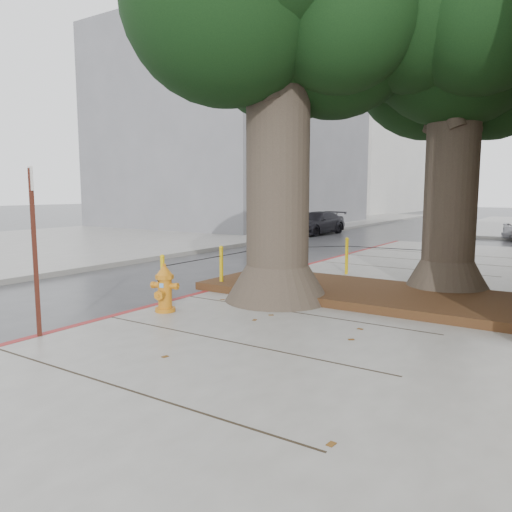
{
  "coord_description": "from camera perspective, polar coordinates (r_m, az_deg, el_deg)",
  "views": [
    {
      "loc": [
        4.63,
        -5.5,
        2.27
      ],
      "look_at": [
        -0.29,
        1.94,
        1.1
      ],
      "focal_mm": 35.0,
      "sensor_mm": 36.0,
      "label": 1
    }
  ],
  "objects": [
    {
      "name": "sidewalk_opposite",
      "position": [
        24.34,
        -16.69,
        1.98
      ],
      "size": [
        14.0,
        60.0,
        0.15
      ],
      "primitive_type": "cube",
      "color": "slate",
      "rests_on": "ground"
    },
    {
      "name": "bollard_ring",
      "position": [
        11.42,
        4.35,
        -0.64
      ],
      "size": [
        3.79,
        5.39,
        0.95
      ],
      "color": "#CAA50B",
      "rests_on": "sidewalk_main"
    },
    {
      "name": "building_far_white",
      "position": [
        55.19,
        10.52,
        12.78
      ],
      "size": [
        12.0,
        18.0,
        15.0
      ],
      "primitive_type": "cube",
      "color": "silver",
      "rests_on": "ground"
    },
    {
      "name": "tree_near",
      "position": [
        10.01,
        4.79,
        25.59
      ],
      "size": [
        4.5,
        3.8,
        7.68
      ],
      "color": "#4C3F33",
      "rests_on": "sidewalk_main"
    },
    {
      "name": "car_dark",
      "position": [
        26.49,
        6.93,
        3.77
      ],
      "size": [
        1.98,
        4.18,
        1.18
      ],
      "primitive_type": "imported",
      "rotation": [
        0.0,
        0.0,
        -0.08
      ],
      "color": "black",
      "rests_on": "ground"
    },
    {
      "name": "tree_far",
      "position": [
        11.35,
        23.99,
        20.87
      ],
      "size": [
        4.5,
        3.8,
        7.17
      ],
      "color": "#4C3F33",
      "rests_on": "sidewalk_main"
    },
    {
      "name": "fire_hydrant",
      "position": [
        8.93,
        -10.4,
        -3.66
      ],
      "size": [
        0.45,
        0.44,
        0.85
      ],
      "rotation": [
        0.0,
        0.0,
        0.28
      ],
      "color": "orange",
      "rests_on": "sidewalk_main"
    },
    {
      "name": "ground",
      "position": [
        7.54,
        -6.38,
        -10.09
      ],
      "size": [
        140.0,
        140.0,
        0.0
      ],
      "primitive_type": "plane",
      "color": "#28282B",
      "rests_on": "ground"
    },
    {
      "name": "signpost",
      "position": [
        7.83,
        -24.02,
        1.5
      ],
      "size": [
        0.23,
        0.11,
        2.46
      ],
      "rotation": [
        0.0,
        0.0,
        -0.38
      ],
      "color": "#471911",
      "rests_on": "sidewalk_main"
    },
    {
      "name": "building_far_grey",
      "position": [
        34.0,
        -2.08,
        13.76
      ],
      "size": [
        12.0,
        16.0,
        12.0
      ],
      "primitive_type": "cube",
      "color": "slate",
      "rests_on": "ground"
    },
    {
      "name": "curb_red",
      "position": [
        10.62,
        -6.03,
        -4.5
      ],
      "size": [
        0.14,
        26.0,
        0.16
      ],
      "primitive_type": "cube",
      "color": "maroon",
      "rests_on": "ground"
    },
    {
      "name": "planter_bed",
      "position": [
        10.32,
        11.65,
        -4.09
      ],
      "size": [
        6.4,
        2.6,
        0.16
      ],
      "primitive_type": "cube",
      "color": "black",
      "rests_on": "sidewalk_main"
    }
  ]
}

